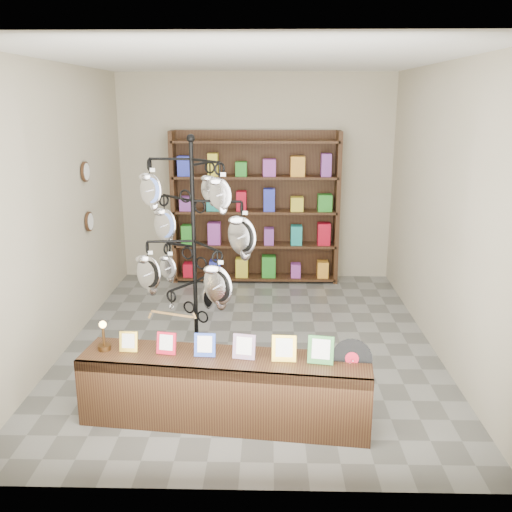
{
  "coord_description": "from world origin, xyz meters",
  "views": [
    {
      "loc": [
        0.21,
        -5.88,
        2.63
      ],
      "look_at": [
        0.09,
        -1.0,
        1.28
      ],
      "focal_mm": 40.0,
      "sensor_mm": 36.0,
      "label": 1
    }
  ],
  "objects": [
    {
      "name": "wall_clocks",
      "position": [
        -1.97,
        0.8,
        1.5
      ],
      "size": [
        0.03,
        0.24,
        0.84
      ],
      "color": "black",
      "rests_on": "ground"
    },
    {
      "name": "room_envelope",
      "position": [
        0.0,
        0.0,
        1.85
      ],
      "size": [
        5.0,
        5.0,
        5.0
      ],
      "color": "#B3A890",
      "rests_on": "ground"
    },
    {
      "name": "back_shelving",
      "position": [
        0.0,
        2.3,
        1.03
      ],
      "size": [
        2.42,
        0.36,
        2.2
      ],
      "color": "black",
      "rests_on": "ground"
    },
    {
      "name": "ground",
      "position": [
        0.0,
        0.0,
        0.0
      ],
      "size": [
        5.0,
        5.0,
        0.0
      ],
      "primitive_type": "plane",
      "color": "slate",
      "rests_on": "ground"
    },
    {
      "name": "display_tree",
      "position": [
        -0.5,
        -0.75,
        1.34
      ],
      "size": [
        1.29,
        1.29,
        2.33
      ],
      "rotation": [
        0.0,
        0.0,
        -0.43
      ],
      "color": "black",
      "rests_on": "ground"
    },
    {
      "name": "front_shelf",
      "position": [
        -0.15,
        -1.62,
        0.3
      ],
      "size": [
        2.43,
        0.76,
        0.84
      ],
      "rotation": [
        0.0,
        0.0,
        -0.12
      ],
      "color": "black",
      "rests_on": "ground"
    }
  ]
}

